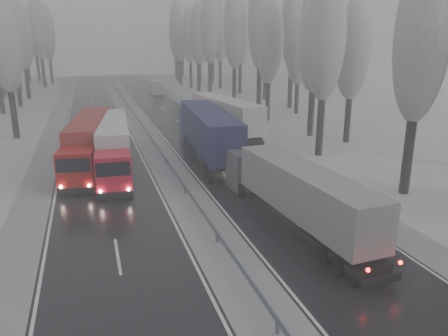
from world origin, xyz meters
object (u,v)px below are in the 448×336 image
truck_blue_box (206,130)px  truck_red_red (88,139)px  box_truck_distant (156,87)px  truck_red_white (113,142)px  truck_cream_box (221,114)px  truck_grey_tarp (294,190)px

truck_blue_box → truck_red_red: (-10.29, 0.68, -0.33)m
truck_blue_box → truck_red_red: truck_blue_box is taller
box_truck_distant → truck_blue_box: bearing=-90.6°
truck_blue_box → truck_red_white: truck_blue_box is taller
truck_blue_box → truck_red_red: 10.32m
truck_red_white → truck_red_red: bearing=144.3°
box_truck_distant → truck_red_red: size_ratio=0.47×
box_truck_distant → truck_red_white: bearing=-99.5°
truck_red_white → box_truck_distant: bearing=80.9°
box_truck_distant → truck_red_red: (-13.55, -49.96, 0.96)m
box_truck_distant → truck_cream_box: bearing=-85.6°
truck_cream_box → truck_red_white: bearing=-148.6°
truck_red_white → truck_blue_box: bearing=9.9°
truck_cream_box → truck_red_red: truck_cream_box is taller
truck_blue_box → truck_red_red: bearing=-179.8°
truck_blue_box → box_truck_distant: (3.26, 50.64, -1.28)m
truck_grey_tarp → truck_red_white: 17.65m
box_truck_distant → truck_red_red: bearing=-102.1°
truck_red_white → truck_grey_tarp: bearing=-54.7°
truck_cream_box → truck_grey_tarp: bearing=-104.7°
truck_grey_tarp → truck_red_white: bearing=117.4°
truck_blue_box → box_truck_distant: 50.77m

